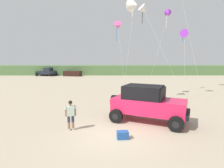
% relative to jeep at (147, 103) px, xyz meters
% --- Properties ---
extents(ground_plane, '(220.00, 220.00, 0.00)m').
position_rel_jeep_xyz_m(ground_plane, '(-2.22, -2.14, -1.20)').
color(ground_plane, tan).
extents(dune_ridge, '(90.00, 8.36, 2.38)m').
position_rel_jeep_xyz_m(dune_ridge, '(3.29, 38.82, -0.01)').
color(dune_ridge, '#567A47').
rests_on(dune_ridge, ground_plane).
extents(jeep, '(5.00, 3.97, 2.26)m').
position_rel_jeep_xyz_m(jeep, '(0.00, 0.00, 0.00)').
color(jeep, '#EA2151').
rests_on(jeep, ground_plane).
extents(person_watching, '(0.60, 0.39, 1.67)m').
position_rel_jeep_xyz_m(person_watching, '(-4.47, -1.44, -0.26)').
color(person_watching, '#8C664C').
rests_on(person_watching, ground_plane).
extents(cooler_box, '(0.59, 0.41, 0.38)m').
position_rel_jeep_xyz_m(cooler_box, '(-1.70, -2.59, -1.01)').
color(cooler_box, '#23519E').
rests_on(cooler_box, ground_plane).
extents(distant_pickup, '(4.88, 3.17, 1.98)m').
position_rel_jeep_xyz_m(distant_pickup, '(-17.72, 33.53, -0.26)').
color(distant_pickup, '#1E232D').
rests_on(distant_pickup, ground_plane).
extents(distant_sedan, '(4.50, 2.76, 1.20)m').
position_rel_jeep_xyz_m(distant_sedan, '(-11.41, 32.87, -0.60)').
color(distant_sedan, black).
rests_on(distant_sedan, ground_plane).
extents(kite_black_sled, '(3.62, 4.99, 9.10)m').
position_rel_jeep_xyz_m(kite_black_sled, '(0.87, 7.10, 7.32)').
color(kite_black_sled, white).
rests_on(kite_black_sled, ground_plane).
extents(kite_purple_stunt, '(1.90, 3.02, 9.07)m').
position_rel_jeep_xyz_m(kite_purple_stunt, '(-0.29, 5.32, 7.27)').
color(kite_purple_stunt, white).
rests_on(kite_purple_stunt, ground_plane).
extents(kite_orange_streamer, '(1.64, 3.86, 7.12)m').
position_rel_jeep_xyz_m(kite_orange_streamer, '(5.49, 8.82, 5.32)').
color(kite_orange_streamer, purple).
rests_on(kite_orange_streamer, ground_plane).
extents(kite_red_delta, '(3.21, 2.95, 9.44)m').
position_rel_jeep_xyz_m(kite_red_delta, '(4.06, 10.10, 7.73)').
color(kite_red_delta, purple).
rests_on(kite_red_delta, ground_plane).
extents(kite_pink_ribbon, '(1.14, 6.33, 8.53)m').
position_rel_jeep_xyz_m(kite_pink_ribbon, '(-1.43, 11.99, 6.69)').
color(kite_pink_ribbon, '#E04C93').
rests_on(kite_pink_ribbon, ground_plane).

